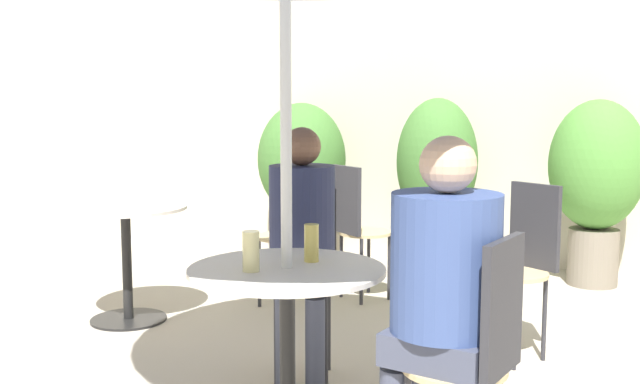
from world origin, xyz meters
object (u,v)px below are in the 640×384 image
at_px(bistro_chair_0, 479,345).
at_px(beer_glass_1, 311,243).
at_px(cafe_table_near, 287,314).
at_px(seated_person_1, 302,232).
at_px(cafe_table_far, 126,238).
at_px(bistro_chair_2, 355,220).
at_px(beer_glass_0, 251,251).
at_px(potted_plant_2, 597,175).
at_px(seated_person_0, 441,286).
at_px(bistro_chair_1, 305,264).
at_px(bistro_chair_3, 525,254).
at_px(potted_plant_1, 437,178).
at_px(potted_plant_0, 302,167).
at_px(bistro_chair_4, 290,221).

xyz_separation_m(bistro_chair_0, beer_glass_1, (-0.72, 0.34, 0.24)).
xyz_separation_m(cafe_table_near, seated_person_1, (-0.17, 0.63, 0.21)).
relative_size(cafe_table_far, bistro_chair_2, 0.81).
distance_m(beer_glass_0, potted_plant_2, 3.49).
bearing_deg(bistro_chair_0, potted_plant_2, -172.49).
relative_size(seated_person_0, beer_glass_0, 8.11).
height_order(cafe_table_near, beer_glass_0, beer_glass_0).
distance_m(bistro_chair_0, beer_glass_1, 0.83).
xyz_separation_m(bistro_chair_1, bistro_chair_3, (1.02, 0.60, 0.00)).
bearing_deg(seated_person_0, beer_glass_1, -102.90).
bearing_deg(bistro_chair_1, beer_glass_1, -82.65).
distance_m(cafe_table_far, bistro_chair_1, 1.42).
xyz_separation_m(beer_glass_0, potted_plant_1, (0.13, 3.27, -0.05)).
relative_size(seated_person_0, potted_plant_2, 0.92).
bearing_deg(bistro_chair_2, bistro_chair_0, 153.59).
xyz_separation_m(bistro_chair_3, potted_plant_0, (-1.94, 1.83, 0.24)).
distance_m(seated_person_1, potted_plant_0, 2.74).
bearing_deg(beer_glass_1, seated_person_0, -27.72).
distance_m(cafe_table_near, potted_plant_1, 3.18).
bearing_deg(bistro_chair_1, beer_glass_0, -98.49).
relative_size(cafe_table_far, potted_plant_1, 0.54).
relative_size(seated_person_0, seated_person_1, 1.01).
relative_size(bistro_chair_2, beer_glass_0, 5.99).
height_order(bistro_chair_2, potted_plant_0, potted_plant_0).
bearing_deg(cafe_table_far, cafe_table_near, -38.54).
distance_m(cafe_table_far, bistro_chair_2, 1.51).
distance_m(beer_glass_1, potted_plant_1, 3.04).
bearing_deg(potted_plant_2, potted_plant_1, 178.22).
bearing_deg(potted_plant_1, bistro_chair_4, -122.88).
distance_m(cafe_table_near, bistro_chair_0, 0.80).
bearing_deg(bistro_chair_0, cafe_table_far, -106.96).
distance_m(bistro_chair_4, seated_person_0, 2.56).
height_order(potted_plant_0, potted_plant_2, potted_plant_2).
bearing_deg(potted_plant_0, bistro_chair_3, -43.29).
bearing_deg(cafe_table_far, bistro_chair_2, 37.16).
relative_size(beer_glass_1, potted_plant_1, 0.11).
relative_size(beer_glass_0, potted_plant_2, 0.11).
xyz_separation_m(seated_person_0, beer_glass_0, (-0.74, 0.07, 0.06)).
height_order(cafe_table_far, bistro_chair_2, bistro_chair_2).
xyz_separation_m(seated_person_0, potted_plant_0, (-1.76, 3.37, 0.06)).
xyz_separation_m(bistro_chair_1, bistro_chair_2, (-0.14, 1.38, 0.00)).
bearing_deg(cafe_table_near, beer_glass_0, -136.67).
relative_size(bistro_chair_2, seated_person_0, 0.74).
relative_size(bistro_chair_2, seated_person_1, 0.75).
relative_size(seated_person_1, potted_plant_0, 0.93).
relative_size(bistro_chair_1, bistro_chair_2, 1.00).
xyz_separation_m(bistro_chair_3, seated_person_1, (-0.99, -0.74, 0.19)).
relative_size(cafe_table_near, potted_plant_2, 0.57).
xyz_separation_m(seated_person_0, seated_person_1, (-0.80, 0.80, 0.00)).
relative_size(cafe_table_near, bistro_chair_4, 0.84).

